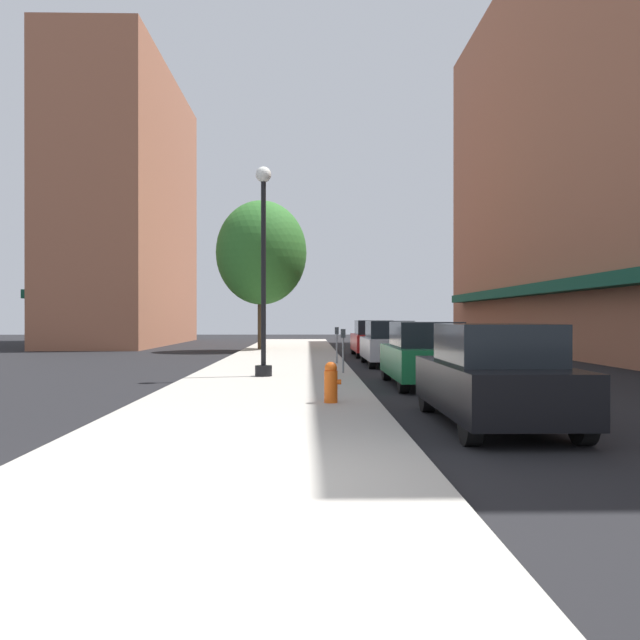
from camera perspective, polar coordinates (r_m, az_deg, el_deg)
name	(u,v)px	position (r m, az deg, el deg)	size (l,w,h in m)	color
ground_plane	(387,364)	(24.64, 5.93, -3.92)	(90.00, 90.00, 0.00)	black
sidewalk_slab	(282,361)	(25.47, -3.34, -3.65)	(4.80, 50.00, 0.12)	#A8A399
building_right_brick	(622,125)	(32.80, 25.16, 15.30)	(6.80, 40.00, 20.71)	#9E6047
building_far_background	(128,211)	(45.59, -16.58, 9.23)	(6.80, 18.00, 17.95)	#9E6047
lamppost	(263,267)	(18.26, -5.02, 4.71)	(0.48, 0.48, 5.90)	black
fire_hydrant	(331,382)	(12.51, 0.98, -5.50)	(0.33, 0.26, 0.79)	#E05614
parking_meter_near	(337,340)	(23.41, 1.49, -1.81)	(0.14, 0.09, 1.31)	slate
parking_meter_far	(343,345)	(19.26, 2.06, -2.23)	(0.14, 0.09, 1.31)	slate
tree_near	(261,253)	(34.49, -5.20, 5.92)	(4.79, 4.79, 7.87)	#4C3823
car_black	(494,377)	(10.82, 15.12, -4.84)	(1.80, 4.30, 1.66)	black
car_green	(424,355)	(16.83, 9.22, -3.06)	(1.80, 4.30, 1.66)	black
car_silver	(389,344)	(24.05, 6.09, -2.09)	(1.80, 4.30, 1.66)	black
car_red	(373,339)	(29.72, 4.71, -1.66)	(1.80, 4.30, 1.66)	black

